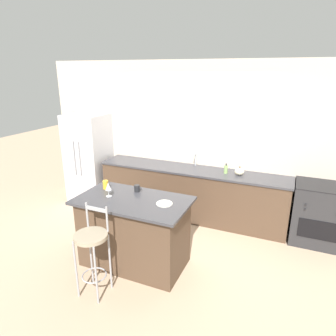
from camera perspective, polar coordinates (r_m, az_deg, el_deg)
The scene contains 14 objects.
ground_plane at distance 5.24m, azimuth 2.99°, elevation -10.71°, with size 18.00×18.00×0.00m, color tan.
wall_back at distance 5.34m, azimuth 5.68°, elevation 5.32°, with size 6.00×0.07×2.70m.
back_counter at distance 5.34m, azimuth 4.40°, elevation -4.72°, with size 3.32×0.63×0.91m.
sink_faucet at distance 5.31m, azimuth 5.21°, elevation 1.89°, with size 0.02×0.13×0.22m.
kitchen_island at distance 4.10m, azimuth -6.48°, elevation -11.96°, with size 1.47×0.83×0.95m.
refrigerator at distance 6.13m, azimuth -14.78°, elevation 1.84°, with size 0.75×0.70×1.73m.
oven_range at distance 5.10m, azimuth 26.67°, elevation -7.78°, with size 0.73×0.63×0.93m.
bar_stool_near at distance 3.62m, azimuth -14.27°, elevation -14.20°, with size 0.38×0.38×1.09m.
dinner_plate at distance 3.73m, azimuth -0.70°, elevation -6.77°, with size 0.21×0.21×0.02m.
wine_glass at distance 3.98m, azimuth -11.31°, elevation -3.54°, with size 0.08×0.08×0.19m.
coffee_mug at distance 4.11m, azimuth -5.90°, elevation -3.87°, with size 0.11×0.08×0.09m.
tumbler_cup at distance 4.26m, azimuth -11.80°, elevation -3.12°, with size 0.08×0.08×0.12m.
pumpkin_decoration at distance 4.97m, azimuth 13.44°, elevation -0.65°, with size 0.15×0.15×0.14m.
soap_bottle at distance 5.00m, azimuth 10.96°, elevation -0.24°, with size 0.06×0.06×0.17m.
Camera 1 is at (1.56, -4.31, 2.53)m, focal length 32.00 mm.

